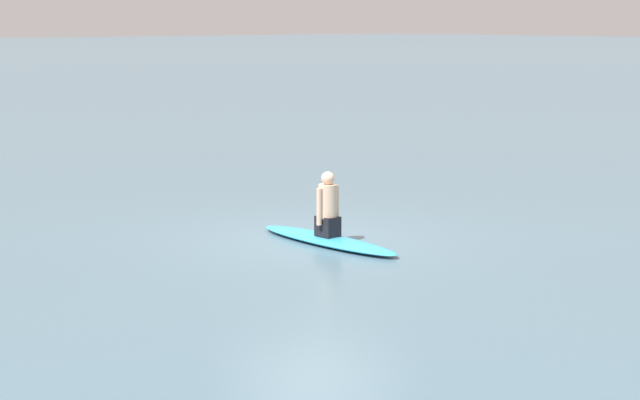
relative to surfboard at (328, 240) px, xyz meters
name	(u,v)px	position (x,y,z in m)	size (l,w,h in m)	color
ground_plane	(314,240)	(-0.02, -0.35, -0.06)	(400.00, 400.00, 0.00)	slate
surfboard	(328,240)	(0.00, 0.00, 0.00)	(3.04, 0.64, 0.12)	#339EC6
person_paddler	(328,207)	(0.00, 0.00, 0.53)	(0.45, 0.34, 1.03)	black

